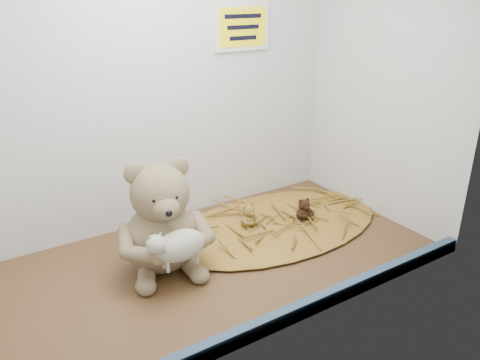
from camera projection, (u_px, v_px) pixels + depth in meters
alcove_shell at (181, 83)px, 109.07cm from camera, size 120.40×60.20×90.40cm
front_rail at (272, 322)px, 95.88cm from camera, size 119.28×2.20×3.60cm
straw_bed at (276, 224)px, 138.60cm from camera, size 69.60×40.42×1.35cm
main_teddy at (161, 216)px, 113.28cm from camera, size 27.35×28.36×28.63cm
toy_lamb at (180, 246)px, 106.51cm from camera, size 16.02×9.78×10.35cm
mini_teddy_tan at (248, 215)px, 134.83cm from camera, size 6.54×6.81×7.13cm
mini_teddy_brown at (304, 208)px, 139.23cm from camera, size 6.11×6.37×6.77cm
wall_sign at (242, 27)px, 136.14cm from camera, size 16.00×1.20×11.00cm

